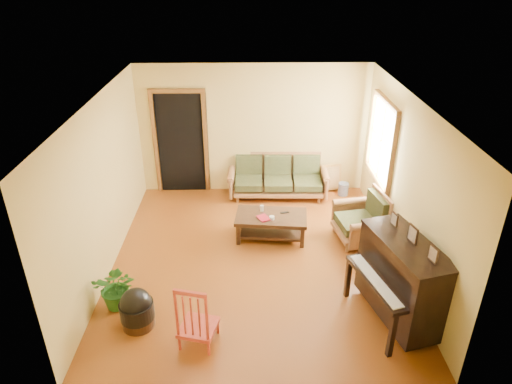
{
  "coord_description": "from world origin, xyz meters",
  "views": [
    {
      "loc": [
        -0.1,
        -6.06,
        4.32
      ],
      "look_at": [
        0.01,
        0.2,
        1.1
      ],
      "focal_mm": 32.0,
      "sensor_mm": 36.0,
      "label": 1
    }
  ],
  "objects_px": {
    "potted_plant": "(117,287)",
    "piano": "(401,281)",
    "armchair": "(360,218)",
    "red_chair": "(197,312)",
    "sofa": "(278,177)",
    "coffee_table": "(271,226)",
    "footstool": "(137,313)",
    "ceramic_crock": "(343,189)"
  },
  "relations": [
    {
      "from": "coffee_table",
      "to": "potted_plant",
      "type": "height_order",
      "value": "potted_plant"
    },
    {
      "from": "potted_plant",
      "to": "piano",
      "type": "bearing_deg",
      "value": -4.37
    },
    {
      "from": "piano",
      "to": "ceramic_crock",
      "type": "distance_m",
      "value": 3.6
    },
    {
      "from": "coffee_table",
      "to": "red_chair",
      "type": "height_order",
      "value": "red_chair"
    },
    {
      "from": "red_chair",
      "to": "armchair",
      "type": "bearing_deg",
      "value": 56.21
    },
    {
      "from": "ceramic_crock",
      "to": "potted_plant",
      "type": "relative_size",
      "value": 0.4
    },
    {
      "from": "ceramic_crock",
      "to": "potted_plant",
      "type": "distance_m",
      "value": 4.98
    },
    {
      "from": "sofa",
      "to": "armchair",
      "type": "distance_m",
      "value": 2.09
    },
    {
      "from": "armchair",
      "to": "potted_plant",
      "type": "height_order",
      "value": "armchair"
    },
    {
      "from": "piano",
      "to": "coffee_table",
      "type": "bearing_deg",
      "value": 113.26
    },
    {
      "from": "sofa",
      "to": "coffee_table",
      "type": "xyz_separation_m",
      "value": [
        -0.21,
        -1.55,
        -0.2
      ]
    },
    {
      "from": "armchair",
      "to": "footstool",
      "type": "relative_size",
      "value": 1.99
    },
    {
      "from": "footstool",
      "to": "coffee_table",
      "type": "bearing_deg",
      "value": 48.73
    },
    {
      "from": "armchair",
      "to": "red_chair",
      "type": "relative_size",
      "value": 0.94
    },
    {
      "from": "armchair",
      "to": "footstool",
      "type": "xyz_separation_m",
      "value": [
        -3.33,
        -1.99,
        -0.23
      ]
    },
    {
      "from": "coffee_table",
      "to": "red_chair",
      "type": "xyz_separation_m",
      "value": [
        -1.02,
        -2.4,
        0.25
      ]
    },
    {
      "from": "sofa",
      "to": "potted_plant",
      "type": "bearing_deg",
      "value": -124.99
    },
    {
      "from": "armchair",
      "to": "red_chair",
      "type": "xyz_separation_m",
      "value": [
        -2.5,
        -2.29,
        0.03
      ]
    },
    {
      "from": "ceramic_crock",
      "to": "red_chair",
      "type": "bearing_deg",
      "value": -122.95
    },
    {
      "from": "sofa",
      "to": "red_chair",
      "type": "height_order",
      "value": "red_chair"
    },
    {
      "from": "ceramic_crock",
      "to": "coffee_table",
      "type": "bearing_deg",
      "value": -134.71
    },
    {
      "from": "piano",
      "to": "armchair",
      "type": "bearing_deg",
      "value": 77.96
    },
    {
      "from": "coffee_table",
      "to": "sofa",
      "type": "bearing_deg",
      "value": 82.22
    },
    {
      "from": "sofa",
      "to": "red_chair",
      "type": "xyz_separation_m",
      "value": [
        -1.23,
        -3.95,
        0.05
      ]
    },
    {
      "from": "coffee_table",
      "to": "potted_plant",
      "type": "bearing_deg",
      "value": -141.97
    },
    {
      "from": "ceramic_crock",
      "to": "potted_plant",
      "type": "bearing_deg",
      "value": -138.76
    },
    {
      "from": "footstool",
      "to": "potted_plant",
      "type": "bearing_deg",
      "value": 131.79
    },
    {
      "from": "sofa",
      "to": "coffee_table",
      "type": "relative_size",
      "value": 1.62
    },
    {
      "from": "coffee_table",
      "to": "footstool",
      "type": "bearing_deg",
      "value": -131.27
    },
    {
      "from": "armchair",
      "to": "footstool",
      "type": "distance_m",
      "value": 3.88
    },
    {
      "from": "ceramic_crock",
      "to": "sofa",
      "type": "bearing_deg",
      "value": -179.22
    },
    {
      "from": "armchair",
      "to": "footstool",
      "type": "bearing_deg",
      "value": -159.0
    },
    {
      "from": "ceramic_crock",
      "to": "potted_plant",
      "type": "height_order",
      "value": "potted_plant"
    },
    {
      "from": "sofa",
      "to": "ceramic_crock",
      "type": "distance_m",
      "value": 1.37
    },
    {
      "from": "sofa",
      "to": "piano",
      "type": "relative_size",
      "value": 1.44
    },
    {
      "from": "sofa",
      "to": "coffee_table",
      "type": "height_order",
      "value": "sofa"
    },
    {
      "from": "red_chair",
      "to": "sofa",
      "type": "bearing_deg",
      "value": 86.47
    },
    {
      "from": "piano",
      "to": "ceramic_crock",
      "type": "height_order",
      "value": "piano"
    },
    {
      "from": "potted_plant",
      "to": "coffee_table",
      "type": "bearing_deg",
      "value": 38.03
    },
    {
      "from": "piano",
      "to": "footstool",
      "type": "height_order",
      "value": "piano"
    },
    {
      "from": "armchair",
      "to": "piano",
      "type": "xyz_separation_m",
      "value": [
        0.1,
        -1.89,
        0.15
      ]
    },
    {
      "from": "red_chair",
      "to": "coffee_table",
      "type": "bearing_deg",
      "value": 80.77
    }
  ]
}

